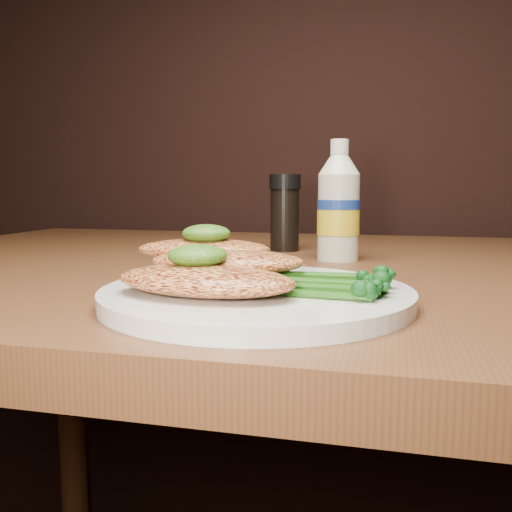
# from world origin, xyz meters

# --- Properties ---
(plate) EXTENTS (0.25, 0.25, 0.01)m
(plate) POSITION_xyz_m (0.02, 0.80, 0.76)
(plate) COLOR silver
(plate) RESTS_ON dining_table
(chicken_front) EXTENTS (0.15, 0.09, 0.02)m
(chicken_front) POSITION_xyz_m (-0.01, 0.76, 0.77)
(chicken_front) COLOR #F5934E
(chicken_front) RESTS_ON plate
(chicken_mid) EXTENTS (0.14, 0.08, 0.02)m
(chicken_mid) POSITION_xyz_m (-0.01, 0.81, 0.78)
(chicken_mid) COLOR #F5934E
(chicken_mid) RESTS_ON plate
(chicken_back) EXTENTS (0.13, 0.08, 0.02)m
(chicken_back) POSITION_xyz_m (-0.04, 0.83, 0.79)
(chicken_back) COLOR #F5934E
(chicken_back) RESTS_ON plate
(pesto_front) EXTENTS (0.06, 0.05, 0.02)m
(pesto_front) POSITION_xyz_m (-0.02, 0.77, 0.79)
(pesto_front) COLOR black
(pesto_front) RESTS_ON chicken_front
(pesto_back) EXTENTS (0.05, 0.05, 0.02)m
(pesto_back) POSITION_xyz_m (-0.03, 0.83, 0.80)
(pesto_back) COLOR black
(pesto_back) RESTS_ON chicken_back
(broccolini_bundle) EXTENTS (0.14, 0.12, 0.02)m
(broccolini_bundle) POSITION_xyz_m (0.07, 0.79, 0.77)
(broccolini_bundle) COLOR #225512
(broccolini_bundle) RESTS_ON plate
(mayo_bottle) EXTENTS (0.06, 0.06, 0.15)m
(mayo_bottle) POSITION_xyz_m (0.06, 1.08, 0.83)
(mayo_bottle) COLOR beige
(mayo_bottle) RESTS_ON dining_table
(pepper_grinder) EXTENTS (0.05, 0.05, 0.11)m
(pepper_grinder) POSITION_xyz_m (-0.03, 1.16, 0.81)
(pepper_grinder) COLOR black
(pepper_grinder) RESTS_ON dining_table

